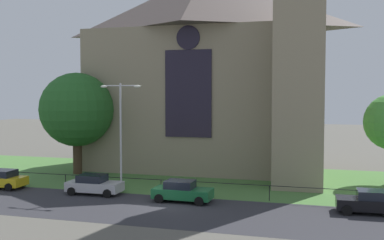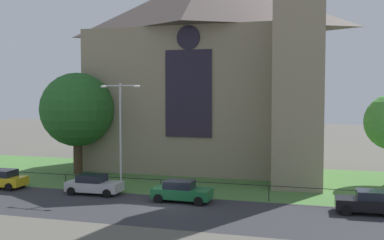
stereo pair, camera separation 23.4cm
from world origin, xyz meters
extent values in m
plane|color=#56544C|center=(0.00, 10.00, 0.00)|extent=(160.00, 160.00, 0.00)
cube|color=#2D2D33|center=(0.00, -2.00, 0.00)|extent=(120.00, 8.00, 0.01)
cube|color=#477538|center=(0.00, 8.00, 0.00)|extent=(120.00, 20.00, 0.01)
cube|color=gray|center=(-1.54, 16.06, 7.00)|extent=(22.00, 12.00, 14.00)
pyramid|color=#594C47|center=(-1.54, 16.06, 17.00)|extent=(22.00, 12.00, 6.00)
cube|color=black|center=(-1.54, 10.01, 7.70)|extent=(4.40, 0.16, 8.00)
cylinder|color=black|center=(-1.54, 10.01, 12.80)|extent=(2.20, 0.15, 2.20)
cube|color=gray|center=(8.46, 8.06, 9.00)|extent=(4.00, 4.00, 18.00)
cylinder|color=black|center=(-1.54, 2.50, 1.10)|extent=(33.00, 0.05, 0.05)
cylinder|color=black|center=(-9.79, 2.50, 0.55)|extent=(0.07, 0.07, 1.10)
cylinder|color=black|center=(-1.54, 2.50, 0.55)|extent=(0.06, 0.07, 1.10)
cylinder|color=black|center=(6.71, 2.50, 0.55)|extent=(0.06, 0.07, 1.10)
cylinder|color=#423021|center=(-12.30, 8.83, 1.77)|extent=(0.86, 0.86, 3.54)
sphere|color=#235B23|center=(-12.30, 8.83, 6.19)|extent=(7.05, 7.05, 7.05)
cylinder|color=#B2B2B7|center=(-4.81, 2.40, 4.26)|extent=(0.16, 0.16, 8.52)
cylinder|color=#B2B2B7|center=(-5.51, 2.40, 8.32)|extent=(1.40, 0.10, 0.10)
cylinder|color=#B2B2B7|center=(-4.11, 2.40, 8.32)|extent=(1.40, 0.10, 0.10)
ellipsoid|color=white|center=(-6.21, 2.40, 8.27)|extent=(0.57, 0.26, 0.20)
ellipsoid|color=white|center=(-3.41, 2.40, 8.27)|extent=(0.57, 0.26, 0.20)
cube|color=gold|center=(-14.93, 1.04, 0.61)|extent=(4.24, 1.88, 0.70)
cube|color=black|center=(-14.73, 1.04, 1.23)|extent=(2.03, 1.64, 0.55)
cylinder|color=black|center=(-13.45, 0.17, 0.32)|extent=(0.64, 0.23, 0.64)
cylinder|color=black|center=(-13.48, 1.96, 0.32)|extent=(0.64, 0.23, 0.64)
cube|color=#B7B7BC|center=(-6.42, 1.08, 0.61)|extent=(4.23, 1.86, 0.70)
cube|color=black|center=(-6.62, 1.08, 1.23)|extent=(2.02, 1.63, 0.55)
cylinder|color=black|center=(-4.97, 2.00, 0.32)|extent=(0.64, 0.23, 0.64)
cylinder|color=black|center=(-4.94, 0.20, 0.32)|extent=(0.64, 0.23, 0.64)
cylinder|color=black|center=(-7.91, 1.96, 0.32)|extent=(0.64, 0.23, 0.64)
cylinder|color=black|center=(-7.88, 0.16, 0.32)|extent=(0.64, 0.23, 0.64)
cube|color=#196033|center=(0.77, 0.61, 0.61)|extent=(4.23, 1.87, 0.70)
cube|color=black|center=(0.57, 0.61, 1.23)|extent=(2.03, 1.63, 0.55)
cylinder|color=black|center=(2.26, 1.48, 0.32)|extent=(0.64, 0.23, 0.64)
cylinder|color=black|center=(2.23, -0.32, 0.32)|extent=(0.64, 0.23, 0.64)
cylinder|color=black|center=(-0.68, 1.53, 0.32)|extent=(0.64, 0.23, 0.64)
cylinder|color=black|center=(-0.71, -0.27, 0.32)|extent=(0.64, 0.23, 0.64)
cube|color=black|center=(13.32, 0.75, 0.61)|extent=(4.24, 1.91, 0.70)
cube|color=black|center=(13.52, 0.75, 1.23)|extent=(2.04, 1.65, 0.55)
cylinder|color=black|center=(11.87, -0.19, 0.32)|extent=(0.65, 0.24, 0.64)
cylinder|color=black|center=(11.83, 1.61, 0.32)|extent=(0.65, 0.24, 0.64)
camera|label=1|loc=(10.16, -30.31, 7.70)|focal=42.86mm
camera|label=2|loc=(10.39, -30.25, 7.70)|focal=42.86mm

